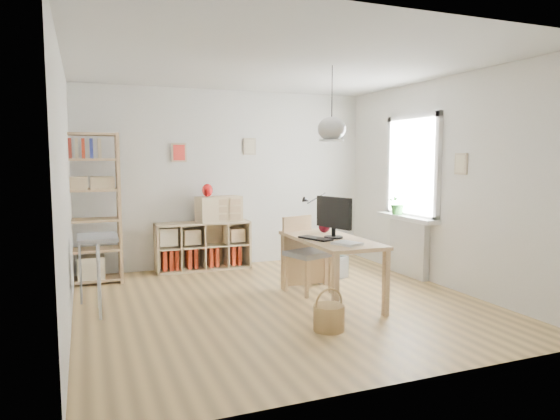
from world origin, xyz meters
name	(u,v)px	position (x,y,z in m)	size (l,w,h in m)	color
ground	(281,303)	(0.00, 0.00, 0.00)	(4.50, 4.50, 0.00)	tan
room_shell	(332,129)	(0.55, -0.15, 2.00)	(4.50, 4.50, 4.50)	white
window_unit	(413,167)	(2.23, 0.60, 1.55)	(0.07, 1.16, 1.46)	white
radiator	(409,248)	(2.19, 0.60, 0.40)	(0.10, 0.80, 0.80)	silver
windowsill	(407,218)	(2.14, 0.60, 0.83)	(0.22, 1.20, 0.06)	white
desk	(330,246)	(0.55, -0.15, 0.66)	(0.70, 1.50, 0.75)	tan
cube_shelf	(201,250)	(-0.47, 2.08, 0.30)	(1.40, 0.38, 0.72)	beige
tall_bookshelf	(88,202)	(-2.04, 1.80, 1.09)	(0.80, 0.38, 2.00)	tan
side_table	(91,253)	(-2.04, 0.35, 0.67)	(0.40, 0.55, 0.85)	gray
chair	(305,249)	(0.46, 0.37, 0.54)	(0.58, 0.58, 0.94)	gray
wicker_basket	(329,317)	(0.09, -1.02, 0.14)	(0.31, 0.30, 0.42)	#A6814B
storage_chest	(321,263)	(0.97, 0.94, 0.20)	(0.79, 0.83, 0.63)	silver
monitor	(334,215)	(0.58, -0.16, 1.02)	(0.22, 0.54, 0.48)	black
keyboard	(315,238)	(0.35, -0.17, 0.76)	(0.16, 0.41, 0.02)	black
task_lamp	(315,207)	(0.62, 0.41, 1.05)	(0.42, 0.15, 0.45)	black
yarn_ball	(324,227)	(0.67, 0.25, 0.82)	(0.14, 0.14, 0.14)	#45090F
paper_tray	(347,243)	(0.51, -0.61, 0.76)	(0.22, 0.28, 0.03)	white
drawer_chest	(219,209)	(-0.20, 2.04, 0.91)	(0.66, 0.30, 0.38)	beige
red_vase	(207,190)	(-0.37, 2.04, 1.19)	(0.16, 0.16, 0.19)	maroon
potted_plant	(398,203)	(2.12, 0.79, 1.02)	(0.30, 0.26, 0.33)	#296C28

